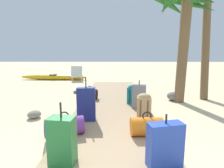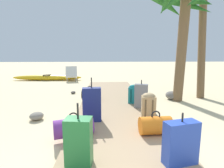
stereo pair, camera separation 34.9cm
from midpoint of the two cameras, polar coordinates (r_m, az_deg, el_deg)
The scene contains 17 objects.
ground_plane at distance 4.62m, azimuth 2.36°, elevation -9.11°, with size 60.00×60.00×0.00m, color beige.
boardwalk at distance 5.33m, azimuth 2.13°, elevation -6.10°, with size 1.89×7.56×0.08m, color tan.
duffel_bag_orange at distance 3.26m, azimuth 14.14°, elevation -13.07°, with size 0.57×0.34×0.43m.
duffel_bag_black at distance 5.61m, azimuth -5.40°, elevation -3.24°, with size 0.49×0.35×0.43m.
suitcase_navy at distance 3.78m, azimuth -5.62°, elevation -6.46°, with size 0.39×0.21×0.93m.
backpack_tan at distance 4.02m, azimuth 12.71°, elevation -6.67°, with size 0.33×0.29×0.56m.
suitcase_green at distance 2.41m, azimuth -11.53°, elevation -17.48°, with size 0.35×0.26×0.82m.
backpack_teal at distance 5.12m, azimuth 8.71°, elevation -3.12°, with size 0.36×0.27×0.54m.
suitcase_blue at distance 2.48m, azimuth 20.71°, elevation -17.85°, with size 0.47×0.28×0.68m.
duffel_bag_purple at distance 3.24m, azimuth -11.92°, elevation -13.17°, with size 0.72×0.50×0.43m.
suitcase_grey at distance 4.69m, azimuth 10.76°, elevation -3.96°, with size 0.37×0.26×0.74m.
palm_tree_near_right at distance 5.96m, azimuth 24.01°, elevation 20.40°, with size 2.07×2.09×3.48m.
lounge_chair at distance 10.40m, azimuth -10.15°, elevation 3.08°, with size 0.81×1.57×0.82m.
kayak at distance 10.86m, azimuth -17.36°, elevation 2.15°, with size 3.91×0.65×0.32m.
rock_right_near at distance 6.13m, azimuth 20.66°, elevation -3.73°, with size 0.36×0.43×0.27m, color slate.
rock_left_mid at distance 4.52m, azimuth -21.65°, elevation -9.07°, with size 0.32×0.30×0.18m, color gray.
rock_left_near at distance 6.92m, azimuth -10.23°, elevation -2.51°, with size 0.20×0.17×0.10m, color #5B5651.
Camera 1 is at (0.04, -1.36, 1.48)m, focal length 28.48 mm.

